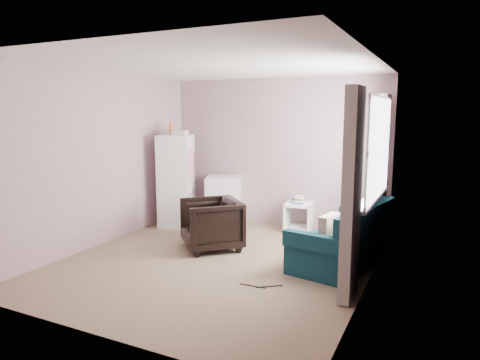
% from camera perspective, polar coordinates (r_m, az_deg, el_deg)
% --- Properties ---
extents(room, '(3.84, 4.24, 2.54)m').
position_cam_1_polar(room, '(5.41, -3.02, 1.78)').
color(room, '#857057').
rests_on(room, ground).
extents(armchair, '(1.05, 1.05, 0.79)m').
position_cam_1_polar(armchair, '(6.11, -3.86, -5.57)').
color(armchair, black).
rests_on(armchair, ground).
extents(fridge, '(0.68, 0.68, 1.78)m').
position_cam_1_polar(fridge, '(7.33, -8.50, -0.04)').
color(fridge, silver).
rests_on(fridge, ground).
extents(washing_machine, '(0.77, 0.77, 0.84)m').
position_cam_1_polar(washing_machine, '(7.43, -2.15, -2.61)').
color(washing_machine, silver).
rests_on(washing_machine, ground).
extents(side_table, '(0.48, 0.48, 0.59)m').
position_cam_1_polar(side_table, '(7.06, 7.87, -4.64)').
color(side_table, white).
rests_on(side_table, ground).
extents(sofa, '(1.10, 1.86, 0.78)m').
position_cam_1_polar(sofa, '(5.74, 14.04, -7.95)').
color(sofa, '#0E3743').
rests_on(sofa, ground).
extents(window_dressing, '(0.17, 2.62, 2.18)m').
position_cam_1_polar(window_dressing, '(5.52, 16.92, 0.02)').
color(window_dressing, white).
rests_on(window_dressing, ground).
extents(floor_cables, '(0.46, 0.20, 0.01)m').
position_cam_1_polar(floor_cables, '(4.94, 2.79, -13.96)').
color(floor_cables, black).
rests_on(floor_cables, ground).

